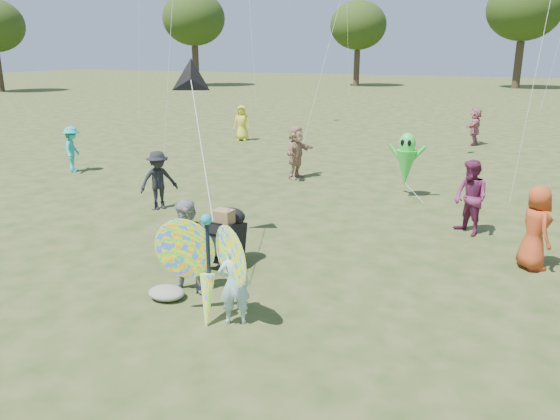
# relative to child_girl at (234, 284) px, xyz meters

# --- Properties ---
(ground) EXTENTS (160.00, 160.00, 0.00)m
(ground) POSITION_rel_child_girl_xyz_m (-0.07, 0.68, -0.62)
(ground) COLOR #51592B
(ground) RESTS_ON ground
(child_girl) EXTENTS (0.54, 0.48, 1.23)m
(child_girl) POSITION_rel_child_girl_xyz_m (0.00, 0.00, 0.00)
(child_girl) COLOR #9ACDDA
(child_girl) RESTS_ON ground
(adult_man) EXTENTS (0.84, 0.70, 1.56)m
(adult_man) POSITION_rel_child_girl_xyz_m (-1.14, 0.59, 0.17)
(adult_man) COLOR gray
(adult_man) RESTS_ON ground
(grey_bag) EXTENTS (0.61, 0.50, 0.19)m
(grey_bag) POSITION_rel_child_girl_xyz_m (-1.39, 0.26, -0.52)
(grey_bag) COLOR gray
(grey_bag) RESTS_ON ground
(crowd_a) EXTENTS (0.79, 0.90, 1.54)m
(crowd_a) POSITION_rel_child_girl_xyz_m (3.90, 4.06, 0.15)
(crowd_a) COLOR #AF3F1C
(crowd_a) RESTS_ON ground
(crowd_b) EXTENTS (0.99, 1.08, 1.46)m
(crowd_b) POSITION_rel_child_girl_xyz_m (-4.59, 4.44, 0.11)
(crowd_b) COLOR black
(crowd_b) RESTS_ON ground
(crowd_d) EXTENTS (0.62, 1.54, 1.62)m
(crowd_d) POSITION_rel_child_girl_xyz_m (-2.81, 8.98, 0.19)
(crowd_d) COLOR tan
(crowd_d) RESTS_ON ground
(crowd_e) EXTENTS (0.99, 0.98, 1.61)m
(crowd_e) POSITION_rel_child_girl_xyz_m (2.63, 5.59, 0.19)
(crowd_e) COLOR #6D244C
(crowd_e) RESTS_ON ground
(crowd_g) EXTENTS (0.85, 0.66, 1.52)m
(crowd_g) POSITION_rel_child_girl_xyz_m (-7.79, 14.74, 0.14)
(crowd_g) COLOR yellow
(crowd_g) RESTS_ON ground
(crowd_i) EXTENTS (0.94, 1.10, 1.47)m
(crowd_i) POSITION_rel_child_girl_xyz_m (-9.77, 6.86, 0.12)
(crowd_i) COLOR #20AFAD
(crowd_i) RESTS_ON ground
(crowd_j) EXTENTS (0.61, 1.48, 1.55)m
(crowd_j) POSITION_rel_child_girl_xyz_m (1.57, 17.65, 0.16)
(crowd_j) COLOR #B66879
(crowd_j) RESTS_ON ground
(jogging_stroller) EXTENTS (0.53, 1.06, 1.09)m
(jogging_stroller) POSITION_rel_child_girl_xyz_m (-1.21, 1.89, -0.00)
(jogging_stroller) COLOR black
(jogging_stroller) RESTS_ON ground
(butterfly_kite) EXTENTS (1.74, 0.75, 1.82)m
(butterfly_kite) POSITION_rel_child_girl_xyz_m (-0.39, -0.09, 0.22)
(butterfly_kite) COLOR #DE4523
(butterfly_kite) RESTS_ON ground
(delta_kite_rig) EXTENTS (2.11, 2.39, 2.44)m
(delta_kite_rig) POSITION_rel_child_girl_xyz_m (-2.38, 2.73, 2.65)
(delta_kite_rig) COLOR black
(delta_kite_rig) RESTS_ON ground
(alien_kite) EXTENTS (1.12, 0.69, 1.74)m
(alien_kite) POSITION_rel_child_girl_xyz_m (0.72, 8.11, 0.35)
(alien_kite) COLOR #32D841
(alien_kite) RESTS_ON ground
(tree_line) EXTENTS (91.78, 33.60, 10.79)m
(tree_line) POSITION_rel_child_girl_xyz_m (3.60, 45.67, 6.24)
(tree_line) COLOR #3A2D21
(tree_line) RESTS_ON ground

